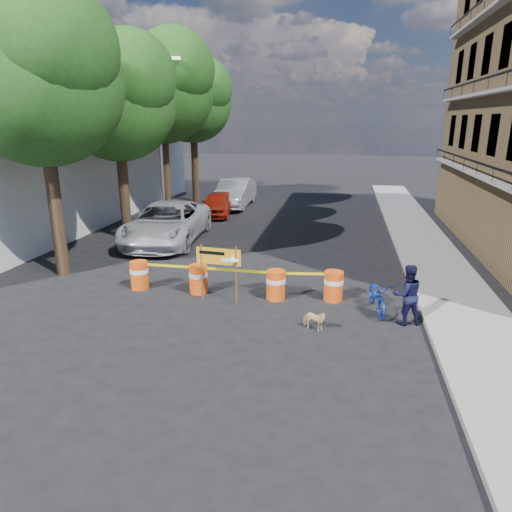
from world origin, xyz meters
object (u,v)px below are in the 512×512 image
at_px(sedan_red, 218,204).
at_px(pedestrian, 407,295).
at_px(barrel_far_right, 334,285).
at_px(detour_sign, 224,261).
at_px(bicycle, 379,281).
at_px(barrel_mid_right, 276,284).
at_px(dog, 314,320).
at_px(barrel_far_left, 139,274).
at_px(barrel_mid_left, 198,278).
at_px(suv_white, 167,223).
at_px(sedan_silver, 235,193).

bearing_deg(sedan_red, pedestrian, -60.55).
relative_size(barrel_far_right, pedestrian, 0.55).
relative_size(detour_sign, bicycle, 0.98).
bearing_deg(detour_sign, pedestrian, -0.34).
xyz_separation_m(barrel_far_right, sedan_red, (-6.75, 11.59, 0.20)).
height_order(barrel_mid_right, dog, barrel_mid_right).
xyz_separation_m(barrel_far_right, detour_sign, (-3.14, -0.79, 0.80)).
relative_size(barrel_far_left, barrel_mid_left, 1.00).
bearing_deg(suv_white, dog, -51.84).
bearing_deg(barrel_mid_right, sedan_red, 113.13).
xyz_separation_m(pedestrian, bicycle, (-0.68, 0.71, 0.07)).
distance_m(pedestrian, sedan_silver, 17.78).
xyz_separation_m(barrel_far_right, pedestrian, (1.91, -1.29, 0.35)).
xyz_separation_m(barrel_far_left, pedestrian, (8.02, -1.14, 0.35)).
bearing_deg(barrel_mid_right, suv_white, 134.83).
bearing_deg(dog, barrel_far_right, 7.80).
relative_size(barrel_mid_right, bicycle, 0.50).
bearing_deg(suv_white, bicycle, -39.35).
relative_size(barrel_mid_right, sedan_red, 0.23).
bearing_deg(detour_sign, sedan_red, 111.57).
bearing_deg(barrel_mid_right, detour_sign, -158.78).
relative_size(pedestrian, sedan_red, 0.42).
bearing_deg(pedestrian, bicycle, -63.51).
relative_size(barrel_mid_left, sedan_red, 0.23).
xyz_separation_m(detour_sign, dog, (2.72, -1.35, -1.00)).
relative_size(detour_sign, sedan_red, 0.45).
bearing_deg(dog, bicycle, -27.76).
relative_size(suv_white, sedan_silver, 1.18).
relative_size(barrel_mid_left, sedan_silver, 0.17).
bearing_deg(barrel_mid_right, barrel_mid_left, 178.28).
relative_size(barrel_mid_left, detour_sign, 0.51).
bearing_deg(sedan_red, sedan_silver, 79.22).
bearing_deg(dog, sedan_silver, 39.00).
relative_size(pedestrian, sedan_silver, 0.31).
distance_m(barrel_mid_right, detour_sign, 1.74).
distance_m(barrel_far_left, pedestrian, 8.11).
height_order(barrel_far_left, barrel_mid_right, same).
xyz_separation_m(barrel_mid_left, bicycle, (5.38, -0.43, 0.42)).
height_order(pedestrian, sedan_silver, sedan_silver).
bearing_deg(pedestrian, barrel_far_right, -51.36).
distance_m(barrel_far_right, suv_white, 9.21).
height_order(dog, sedan_red, sedan_red).
bearing_deg(bicycle, barrel_mid_left, 166.26).
distance_m(suv_white, sedan_red, 6.14).
xyz_separation_m(barrel_mid_left, detour_sign, (1.00, -0.63, 0.80)).
bearing_deg(detour_sign, sedan_silver, 107.56).
bearing_deg(dog, sedan_red, 43.76).
distance_m(bicycle, suv_white, 10.54).
xyz_separation_m(suv_white, sedan_red, (0.63, 6.10, -0.19)).
distance_m(detour_sign, bicycle, 4.40).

